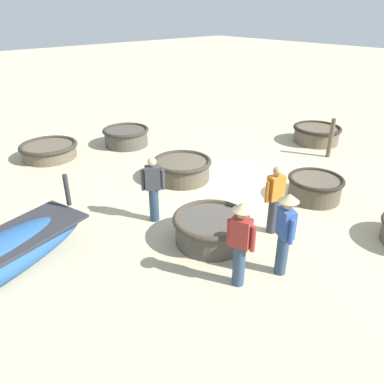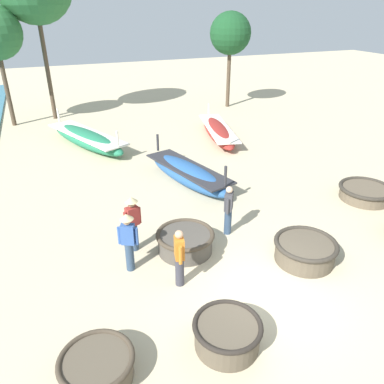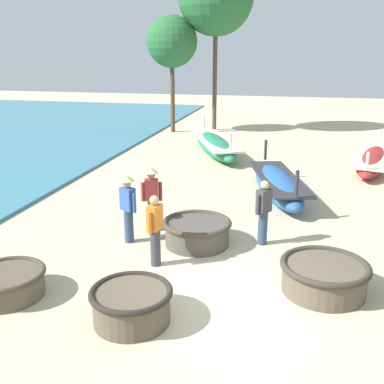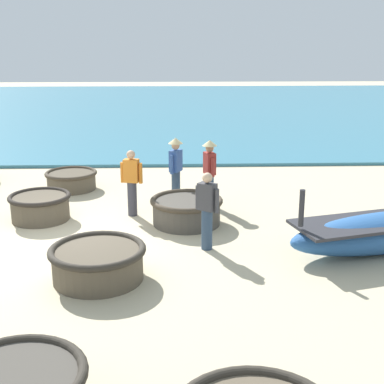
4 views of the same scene
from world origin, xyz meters
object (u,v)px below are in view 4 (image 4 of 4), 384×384
(coracle_center, at_px, (71,180))
(coracle_weathered, at_px, (98,262))
(coracle_upturned, at_px, (187,210))
(fisherman_standing_right, at_px, (207,209))
(fisherman_hauling, at_px, (209,169))
(coracle_nearest, at_px, (40,206))
(fisherman_standing_left, at_px, (132,181))
(fisherman_with_hat, at_px, (176,166))

(coracle_center, distance_m, coracle_weathered, 5.96)
(coracle_upturned, bearing_deg, fisherman_standing_right, 13.61)
(coracle_weathered, bearing_deg, fisherman_standing_right, 123.58)
(coracle_center, xyz_separation_m, fisherman_hauling, (1.64, 3.71, 0.68))
(coracle_nearest, distance_m, fisherman_standing_left, 2.18)
(coracle_weathered, relative_size, fisherman_standing_left, 1.08)
(coracle_upturned, height_order, coracle_nearest, coracle_nearest)
(coracle_upturned, height_order, fisherman_hauling, fisherman_hauling)
(fisherman_with_hat, bearing_deg, coracle_upturned, 8.01)
(coracle_center, xyz_separation_m, fisherman_standing_right, (4.45, 3.48, 0.56))
(coracle_weathered, height_order, fisherman_standing_right, fisherman_standing_right)
(coracle_center, height_order, fisherman_standing_right, fisherman_standing_right)
(fisherman_standing_left, bearing_deg, coracle_center, -141.33)
(fisherman_standing_left, bearing_deg, coracle_nearest, -83.62)
(coracle_upturned, bearing_deg, fisherman_hauling, 155.24)
(coracle_center, height_order, coracle_upturned, coracle_upturned)
(coracle_center, height_order, fisherman_hauling, fisherman_hauling)
(coracle_upturned, bearing_deg, coracle_nearest, -96.71)
(coracle_nearest, distance_m, fisherman_standing_right, 4.22)
(coracle_nearest, bearing_deg, fisherman_with_hat, 111.33)
(coracle_center, xyz_separation_m, coracle_weathered, (5.77, 1.50, 0.05))
(coracle_weathered, xyz_separation_m, fisherman_hauling, (-4.12, 2.21, 0.63))
(coracle_weathered, xyz_separation_m, fisherman_standing_left, (-3.46, 0.35, 0.51))
(fisherman_standing_left, distance_m, fisherman_with_hat, 1.44)
(fisherman_standing_left, height_order, fisherman_hauling, fisherman_hauling)
(coracle_center, bearing_deg, coracle_upturned, 46.60)
(coracle_nearest, height_order, coracle_weathered, coracle_weathered)
(coracle_nearest, xyz_separation_m, fisherman_hauling, (-0.90, 3.97, 0.63))
(fisherman_with_hat, bearing_deg, fisherman_standing_left, -46.25)
(coracle_upturned, height_order, fisherman_standing_right, fisherman_standing_right)
(fisherman_standing_right, relative_size, fisherman_hauling, 0.94)
(fisherman_hauling, relative_size, fisherman_with_hat, 1.00)
(coracle_center, relative_size, fisherman_with_hat, 0.85)
(coracle_center, bearing_deg, fisherman_standing_right, 38.00)
(coracle_nearest, bearing_deg, coracle_center, 174.32)
(fisherman_standing_left, distance_m, fisherman_hauling, 1.98)
(coracle_weathered, relative_size, fisherman_hauling, 1.01)
(coracle_upturned, bearing_deg, fisherman_standing_left, -116.56)
(coracle_center, xyz_separation_m, coracle_nearest, (2.55, -0.25, 0.05))
(coracle_weathered, distance_m, fisherman_hauling, 4.72)
(coracle_nearest, xyz_separation_m, fisherman_standing_right, (1.91, 3.73, 0.51))
(coracle_weathered, xyz_separation_m, fisherman_with_hat, (-4.45, 1.39, 0.63))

